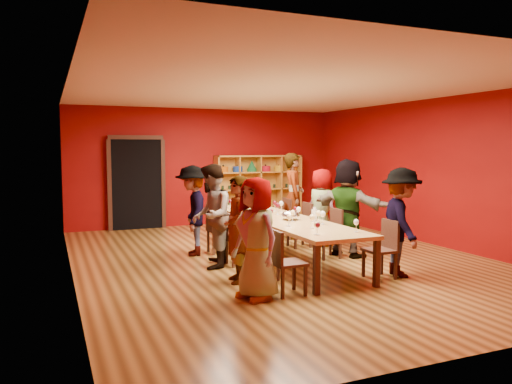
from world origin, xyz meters
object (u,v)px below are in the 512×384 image
Objects in this scene: person_left_1 at (237,229)px; person_left_3 at (193,210)px; chair_person_left_1 at (258,247)px; person_left_2 at (211,216)px; spittoon_bowl at (291,216)px; chair_person_right_2 at (331,230)px; wine_bottle at (256,203)px; person_right_0 at (401,222)px; person_right_3 at (322,207)px; chair_person_left_2 at (235,236)px; person_right_2 at (348,208)px; shelving_unit at (258,186)px; chair_person_right_3 at (303,222)px; person_right_4 at (294,196)px; chair_person_right_4 at (282,216)px; chair_person_right_0 at (384,246)px; person_left_0 at (256,238)px; chair_person_left_3 at (215,227)px; tasting_table at (280,220)px.

person_left_1 is 2.09m from person_left_3.
chair_person_left_1 is 0.46m from person_left_1.
spittoon_bowl is at bearing 104.36° from person_left_2.
chair_person_right_2 is 1.86m from wine_bottle.
person_right_3 is (0.12, 2.63, -0.06)m from person_right_0.
person_left_1 is 1.12m from chair_person_left_2.
person_left_1 is (-0.35, -0.00, 0.29)m from chair_person_left_1.
person_left_2 reaches higher than person_left_1.
wine_bottle is at bearing 13.67° from person_right_2.
chair_person_left_2 is 1.87m from wine_bottle.
chair_person_right_3 is at bearing -97.99° from shelving_unit.
person_right_4 is (2.53, 0.86, 0.10)m from person_left_3.
person_left_3 is at bearing 132.06° from person_right_4.
shelving_unit is at bearing 79.06° from chair_person_right_4.
person_right_3 is (0.43, 1.09, 0.29)m from chair_person_right_2.
person_left_1 is at bearing -137.36° from chair_person_right_3.
shelving_unit is at bearing -12.47° from person_right_3.
person_left_2 reaches higher than chair_person_right_0.
shelving_unit is 4.55m from person_right_2.
shelving_unit is 5.02m from chair_person_left_2.
person_left_0 is 2.85m from chair_person_right_2.
person_right_2 is at bearing 116.83° from person_left_1.
chair_person_left_1 is at bearing -112.90° from shelving_unit.
person_left_0 reaches higher than chair_person_left_2.
chair_person_left_3 is at bearing -124.36° from shelving_unit.
person_left_2 is 0.92× the size of person_right_4.
person_left_2 is at bearing -111.27° from chair_person_left_3.
person_right_0 is 0.94× the size of person_right_2.
person_left_1 reaches higher than chair_person_left_2.
wine_bottle is (0.06, 1.72, 0.03)m from spittoon_bowl.
person_left_0 reaches higher than chair_person_right_2.
person_left_3 is 1.88× the size of chair_person_right_4.
spittoon_bowl reaches higher than chair_person_right_3.
chair_person_left_3 and chair_person_right_3 have the same top height.
person_left_1 is 0.95× the size of person_left_3.
chair_person_right_0 is at bearing 75.78° from person_left_2.
person_right_3 is at bearing 101.39° from person_left_3.
person_left_3 is 2.86m from person_right_2.
wine_bottle is (-0.80, 3.19, 0.36)m from chair_person_right_0.
person_left_2 is (-1.32, -0.12, 0.16)m from tasting_table.
shelving_unit is 1.49× the size of person_left_0.
person_left_1 is 2.14m from chair_person_left_3.
person_left_2 is 0.96× the size of person_right_2.
person_left_2 is 2.59m from person_right_2.
chair_person_left_2 is 2.87m from person_right_4.
tasting_table is 5.06× the size of chair_person_right_3.
person_left_3 is at bearing 152.41° from chair_person_right_2.
chair_person_right_0 is 1.00× the size of chair_person_right_4.
spittoon_bowl is (1.30, 0.83, 0.03)m from person_left_1.
person_right_4 reaches higher than person_left_2.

